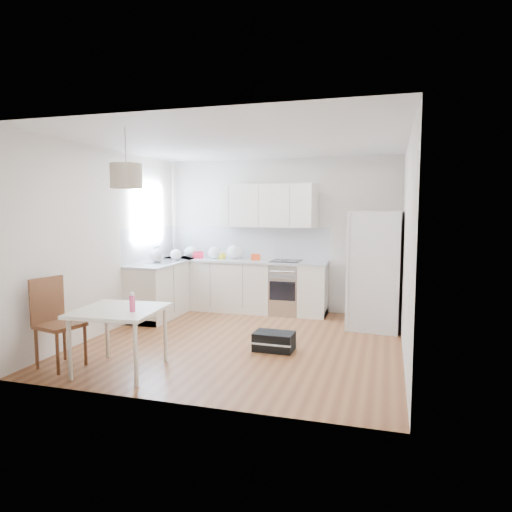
% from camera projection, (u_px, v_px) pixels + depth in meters
% --- Properties ---
extents(floor, '(4.20, 4.20, 0.00)m').
position_uv_depth(floor, '(244.00, 341.00, 6.30)').
color(floor, brown).
rests_on(floor, ground).
extents(ceiling, '(4.20, 4.20, 0.00)m').
position_uv_depth(ceiling, '(243.00, 142.00, 6.02)').
color(ceiling, white).
rests_on(ceiling, wall_back).
extents(wall_back, '(4.20, 0.00, 4.20)m').
position_uv_depth(wall_back, '(279.00, 235.00, 8.17)').
color(wall_back, silver).
rests_on(wall_back, floor).
extents(wall_left, '(0.00, 4.20, 4.20)m').
position_uv_depth(wall_left, '(109.00, 241.00, 6.75)').
color(wall_left, silver).
rests_on(wall_left, floor).
extents(wall_right, '(0.00, 4.20, 4.20)m').
position_uv_depth(wall_right, '(407.00, 248.00, 5.58)').
color(wall_right, silver).
rests_on(wall_right, floor).
extents(window_glassblock, '(0.02, 1.00, 1.00)m').
position_uv_depth(window_glassblock, '(148.00, 213.00, 7.80)').
color(window_glassblock, '#BFE0F9').
rests_on(window_glassblock, wall_left).
extents(cabinets_back, '(3.00, 0.60, 0.88)m').
position_uv_depth(cabinets_back, '(242.00, 286.00, 8.14)').
color(cabinets_back, silver).
rests_on(cabinets_back, floor).
extents(cabinets_left, '(0.60, 1.80, 0.88)m').
position_uv_depth(cabinets_left, '(166.00, 289.00, 7.91)').
color(cabinets_left, silver).
rests_on(cabinets_left, floor).
extents(counter_back, '(3.02, 0.64, 0.04)m').
position_uv_depth(counter_back, '(242.00, 261.00, 8.10)').
color(counter_back, '#A7A9AC').
rests_on(counter_back, cabinets_back).
extents(counter_left, '(0.64, 1.82, 0.04)m').
position_uv_depth(counter_left, '(166.00, 262.00, 7.86)').
color(counter_left, '#A7A9AC').
rests_on(counter_left, cabinets_left).
extents(backsplash_back, '(3.00, 0.01, 0.58)m').
position_uv_depth(backsplash_back, '(247.00, 242.00, 8.34)').
color(backsplash_back, white).
rests_on(backsplash_back, wall_back).
extents(backsplash_left, '(0.01, 1.80, 0.58)m').
position_uv_depth(backsplash_left, '(150.00, 244.00, 7.91)').
color(backsplash_left, white).
rests_on(backsplash_left, wall_left).
extents(upper_cabinets, '(1.70, 0.32, 0.75)m').
position_uv_depth(upper_cabinets, '(269.00, 206.00, 8.00)').
color(upper_cabinets, silver).
rests_on(upper_cabinets, wall_back).
extents(range_oven, '(0.50, 0.61, 0.88)m').
position_uv_depth(range_oven, '(286.00, 289.00, 7.92)').
color(range_oven, '#B1B3B5').
rests_on(range_oven, floor).
extents(sink, '(0.50, 0.80, 0.16)m').
position_uv_depth(sink, '(164.00, 262.00, 7.81)').
color(sink, '#B1B3B5').
rests_on(sink, counter_left).
extents(refrigerator, '(0.93, 0.96, 1.78)m').
position_uv_depth(refrigerator, '(377.00, 270.00, 6.97)').
color(refrigerator, white).
rests_on(refrigerator, floor).
extents(dining_table, '(0.97, 0.97, 0.71)m').
position_uv_depth(dining_table, '(119.00, 315.00, 5.10)').
color(dining_table, beige).
rests_on(dining_table, floor).
extents(dining_chair, '(0.53, 0.53, 1.03)m').
position_uv_depth(dining_chair, '(60.00, 323.00, 5.23)').
color(dining_chair, '#482815').
rests_on(dining_chair, floor).
extents(drink_bottle, '(0.08, 0.08, 0.21)m').
position_uv_depth(drink_bottle, '(132.00, 302.00, 4.94)').
color(drink_bottle, '#F0427A').
rests_on(drink_bottle, dining_table).
extents(gym_bag, '(0.52, 0.35, 0.24)m').
position_uv_depth(gym_bag, '(274.00, 341.00, 5.90)').
color(gym_bag, black).
rests_on(gym_bag, floor).
extents(pendant_lamp, '(0.44, 0.44, 0.27)m').
position_uv_depth(pendant_lamp, '(126.00, 176.00, 4.94)').
color(pendant_lamp, '#BCAD90').
rests_on(pendant_lamp, ceiling).
extents(grocery_bag_a, '(0.24, 0.20, 0.21)m').
position_uv_depth(grocery_bag_a, '(191.00, 252.00, 8.39)').
color(grocery_bag_a, silver).
rests_on(grocery_bag_a, counter_back).
extents(grocery_bag_b, '(0.25, 0.21, 0.22)m').
position_uv_depth(grocery_bag_b, '(215.00, 253.00, 8.23)').
color(grocery_bag_b, silver).
rests_on(grocery_bag_b, counter_back).
extents(grocery_bag_c, '(0.28, 0.24, 0.25)m').
position_uv_depth(grocery_bag_c, '(235.00, 252.00, 8.19)').
color(grocery_bag_c, silver).
rests_on(grocery_bag_c, counter_back).
extents(grocery_bag_d, '(0.21, 0.18, 0.19)m').
position_uv_depth(grocery_bag_d, '(176.00, 255.00, 8.04)').
color(grocery_bag_d, silver).
rests_on(grocery_bag_d, counter_back).
extents(grocery_bag_e, '(0.25, 0.21, 0.22)m').
position_uv_depth(grocery_bag_e, '(157.00, 256.00, 7.72)').
color(grocery_bag_e, silver).
rests_on(grocery_bag_e, counter_left).
extents(snack_orange, '(0.18, 0.14, 0.11)m').
position_uv_depth(snack_orange, '(256.00, 257.00, 8.03)').
color(snack_orange, red).
rests_on(snack_orange, counter_back).
extents(snack_yellow, '(0.19, 0.17, 0.11)m').
position_uv_depth(snack_yellow, '(221.00, 256.00, 8.23)').
color(snack_yellow, yellow).
rests_on(snack_yellow, counter_back).
extents(snack_red, '(0.21, 0.17, 0.12)m').
position_uv_depth(snack_red, '(198.00, 255.00, 8.34)').
color(snack_red, '#B8172D').
rests_on(snack_red, counter_back).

